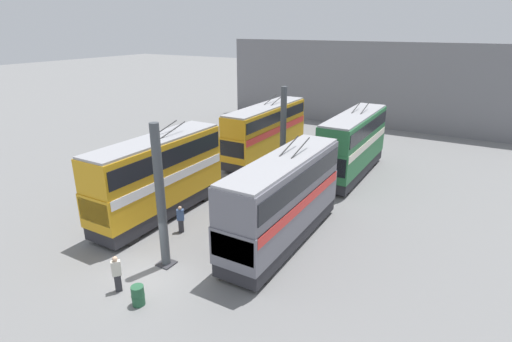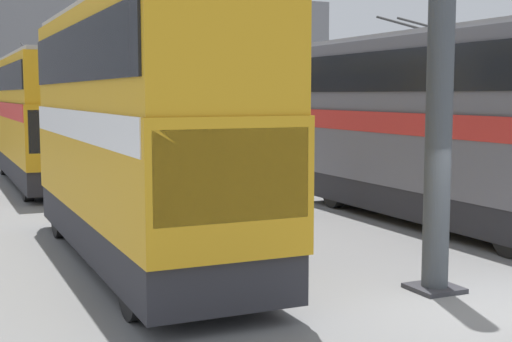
% 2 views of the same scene
% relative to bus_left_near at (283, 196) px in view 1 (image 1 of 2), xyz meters
% --- Properties ---
extents(ground_plane, '(240.00, 240.00, 0.00)m').
position_rel_bus_left_near_xyz_m(ground_plane, '(-6.59, 4.11, -2.83)').
color(ground_plane, slate).
extents(depot_back_wall, '(0.50, 36.00, 9.88)m').
position_rel_bus_left_near_xyz_m(depot_back_wall, '(29.94, 4.11, 2.11)').
color(depot_back_wall, slate).
rests_on(depot_back_wall, ground_plane).
extents(support_column_near, '(0.82, 0.82, 7.44)m').
position_rel_bus_left_near_xyz_m(support_column_near, '(-5.06, 4.11, 0.77)').
color(support_column_near, '#42474C').
rests_on(support_column_near, ground_plane).
extents(support_column_far, '(0.82, 0.82, 7.44)m').
position_rel_bus_left_near_xyz_m(support_column_far, '(8.13, 4.11, 0.77)').
color(support_column_far, '#42474C').
rests_on(support_column_far, ground_plane).
extents(bus_left_near, '(10.24, 2.54, 5.61)m').
position_rel_bus_left_near_xyz_m(bus_left_near, '(0.00, 0.00, 0.00)').
color(bus_left_near, black).
rests_on(bus_left_near, ground_plane).
extents(bus_left_far, '(10.33, 2.54, 5.69)m').
position_rel_bus_left_near_xyz_m(bus_left_far, '(12.43, 0.00, 0.06)').
color(bus_left_far, black).
rests_on(bus_left_far, ground_plane).
extents(bus_right_near, '(9.90, 2.54, 5.78)m').
position_rel_bus_left_near_xyz_m(bus_right_near, '(-0.95, 8.23, 0.11)').
color(bus_right_near, black).
rests_on(bus_right_near, ground_plane).
extents(bus_right_mid, '(11.27, 2.54, 5.48)m').
position_rel_bus_left_near_xyz_m(bus_right_mid, '(12.95, 8.23, -0.05)').
color(bus_right_mid, black).
rests_on(bus_right_mid, ground_plane).
extents(person_aisle_foreground, '(0.48, 0.45, 1.82)m').
position_rel_bus_left_near_xyz_m(person_aisle_foreground, '(-7.81, 4.52, -1.85)').
color(person_aisle_foreground, '#2D2D33').
rests_on(person_aisle_foreground, ground_plane).
extents(person_by_right_row, '(0.44, 0.48, 1.67)m').
position_rel_bus_left_near_xyz_m(person_by_right_row, '(-1.99, 5.70, -1.94)').
color(person_by_right_row, '#2D2D33').
rests_on(person_by_right_row, ground_plane).
extents(person_by_left_row, '(0.48, 0.43, 1.79)m').
position_rel_bus_left_near_xyz_m(person_by_left_row, '(2.60, 2.63, -1.87)').
color(person_by_left_row, '#473D33').
rests_on(person_by_left_row, ground_plane).
extents(oil_drum, '(0.59, 0.59, 0.93)m').
position_rel_bus_left_near_xyz_m(oil_drum, '(-8.05, 3.00, -2.36)').
color(oil_drum, '#235638').
rests_on(oil_drum, ground_plane).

